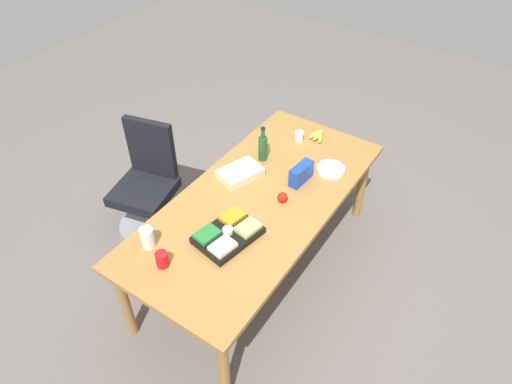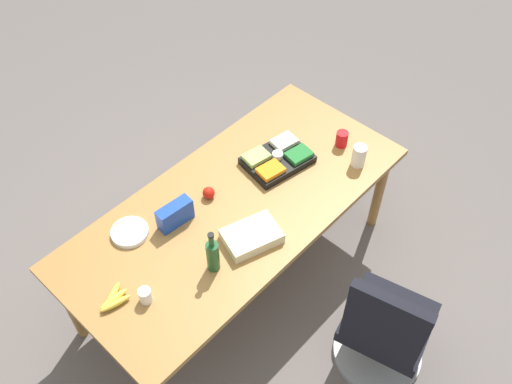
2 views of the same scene
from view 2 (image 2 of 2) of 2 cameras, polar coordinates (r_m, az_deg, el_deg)
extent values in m
plane|color=#625A56|center=(4.04, -1.79, -8.28)|extent=(10.00, 10.00, 0.00)
cube|color=olive|center=(3.42, -2.09, -1.43)|extent=(2.24, 1.04, 0.04)
cylinder|color=olive|center=(4.12, 12.52, 0.14)|extent=(0.07, 0.07, 0.74)
cylinder|color=olive|center=(3.66, -18.52, -10.87)|extent=(0.07, 0.07, 0.74)
cylinder|color=olive|center=(4.43, 3.41, 5.84)|extent=(0.07, 0.07, 0.74)
cylinder|color=gray|center=(3.79, 12.28, -15.73)|extent=(0.56, 0.56, 0.05)
cylinder|color=gray|center=(3.61, 12.84, -14.26)|extent=(0.06, 0.06, 0.38)
cube|color=black|center=(3.44, 13.38, -12.82)|extent=(0.58, 0.58, 0.09)
cube|color=black|center=(3.06, 12.98, -13.26)|extent=(0.16, 0.43, 0.54)
cube|color=black|center=(3.63, 2.21, 3.31)|extent=(0.47, 0.37, 0.05)
cube|color=orange|center=(3.51, 1.51, 2.26)|extent=(0.18, 0.15, 0.03)
cube|color=#236E2F|center=(3.61, 4.41, 3.85)|extent=(0.18, 0.15, 0.03)
cube|color=#9DCB63|center=(3.59, 0.04, 3.65)|extent=(0.18, 0.15, 0.03)
cube|color=beige|center=(3.69, 2.91, 5.18)|extent=(0.18, 0.15, 0.03)
cylinder|color=white|center=(3.60, 2.23, 3.79)|extent=(0.08, 0.08, 0.04)
cylinder|color=#1D4E25|center=(3.05, -4.44, -6.60)|extent=(0.09, 0.09, 0.21)
cylinder|color=#1D4E25|center=(2.93, -4.60, -4.98)|extent=(0.04, 0.04, 0.08)
cylinder|color=black|center=(2.90, -4.66, -4.44)|extent=(0.04, 0.04, 0.01)
cube|color=#183DAA|center=(3.29, -8.30, -2.29)|extent=(0.23, 0.10, 0.15)
cylinder|color=white|center=(3.64, 10.51, 3.66)|extent=(0.11, 0.11, 0.15)
cube|color=beige|center=(3.21, -0.45, -4.54)|extent=(0.37, 0.31, 0.07)
sphere|color=red|center=(3.43, -4.88, -0.09)|extent=(0.09, 0.09, 0.08)
cylinder|color=white|center=(3.04, -11.28, -10.36)|extent=(0.08, 0.08, 0.09)
cylinder|color=white|center=(3.34, -12.81, -4.03)|extent=(0.25, 0.25, 0.03)
cylinder|color=red|center=(3.77, 8.79, 5.40)|extent=(0.10, 0.10, 0.11)
ellipsoid|color=gold|center=(3.07, -14.21, -11.01)|extent=(0.17, 0.07, 0.04)
ellipsoid|color=yellow|center=(3.09, -14.35, -10.61)|extent=(0.17, 0.04, 0.04)
ellipsoid|color=yellow|center=(3.10, -14.50, -10.22)|extent=(0.17, 0.11, 0.04)
camera|label=1|loc=(4.64, 4.93, 44.68)|focal=32.12mm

